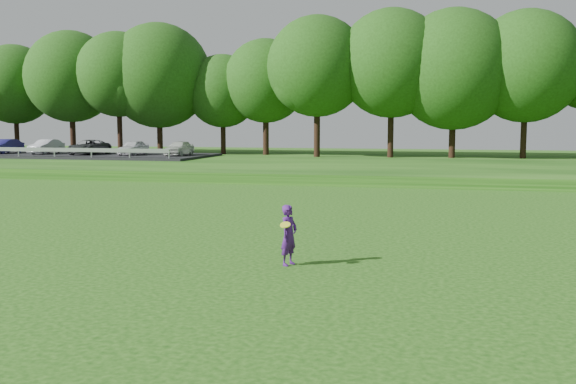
# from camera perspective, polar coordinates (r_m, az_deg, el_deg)

# --- Properties ---
(ground) EXTENTS (140.00, 140.00, 0.00)m
(ground) POSITION_cam_1_polar(r_m,az_deg,el_deg) (16.21, -10.27, -5.89)
(ground) COLOR #133F0C
(ground) RESTS_ON ground
(berm) EXTENTS (130.00, 30.00, 0.60)m
(berm) POSITION_cam_1_polar(r_m,az_deg,el_deg) (49.00, 6.09, 2.55)
(berm) COLOR #133F0C
(berm) RESTS_ON ground
(walking_path) EXTENTS (130.00, 1.60, 0.04)m
(walking_path) POSITION_cam_1_polar(r_m,az_deg,el_deg) (35.23, 3.04, 0.72)
(walking_path) COLOR gray
(walking_path) RESTS_ON ground
(treeline) EXTENTS (104.00, 7.00, 15.00)m
(treeline) POSITION_cam_1_polar(r_m,az_deg,el_deg) (53.08, 6.78, 11.24)
(treeline) COLOR #1B3F0E
(treeline) RESTS_ON berm
(parking_lot) EXTENTS (24.00, 9.00, 1.38)m
(parking_lot) POSITION_cam_1_polar(r_m,az_deg,el_deg) (56.39, -19.22, 3.48)
(parking_lot) COLOR black
(parking_lot) RESTS_ON berm
(woman) EXTENTS (0.50, 0.73, 1.44)m
(woman) POSITION_cam_1_polar(r_m,az_deg,el_deg) (15.16, 0.08, -3.85)
(woman) COLOR #47186F
(woman) RESTS_ON ground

